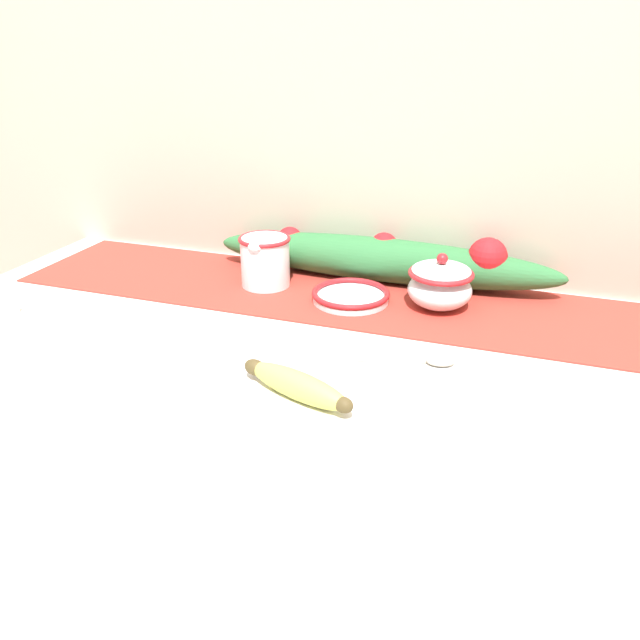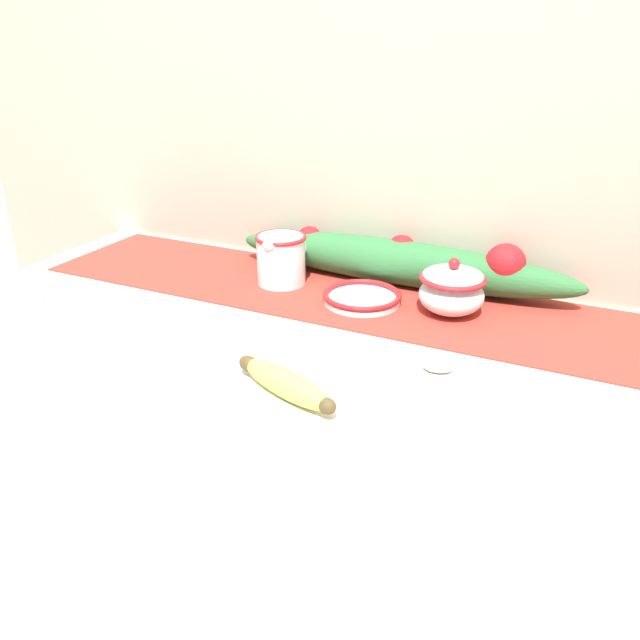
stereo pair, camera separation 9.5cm
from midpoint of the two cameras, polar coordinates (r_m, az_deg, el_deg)
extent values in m
cube|color=silver|center=(1.25, 3.90, -20.03)|extent=(1.48, 0.66, 0.86)
cube|color=#B7AD99|center=(1.23, 11.43, 19.11)|extent=(2.28, 0.04, 2.40)
cube|color=#B23328|center=(1.15, 7.87, 1.68)|extent=(1.36, 0.28, 0.00)
cylinder|color=white|center=(1.20, -1.32, 5.49)|extent=(0.09, 0.09, 0.10)
torus|color=#A31E23|center=(1.19, -1.34, 7.53)|extent=(0.10, 0.10, 0.01)
torus|color=white|center=(1.25, -0.14, 6.61)|extent=(0.05, 0.01, 0.05)
ellipsoid|color=white|center=(1.16, -2.30, 6.81)|extent=(0.03, 0.02, 0.02)
ellipsoid|color=white|center=(1.11, 14.33, 2.16)|extent=(0.11, 0.11, 0.07)
torus|color=#A31E23|center=(1.10, 14.50, 3.65)|extent=(0.12, 0.12, 0.01)
ellipsoid|color=white|center=(1.10, 14.53, 3.92)|extent=(0.10, 0.10, 0.02)
sphere|color=#A31E23|center=(1.09, 14.65, 4.98)|extent=(0.02, 0.02, 0.02)
cylinder|color=white|center=(1.14, 6.25, 1.79)|extent=(0.14, 0.14, 0.01)
torus|color=#A31E23|center=(1.13, 6.27, 2.26)|extent=(0.14, 0.14, 0.01)
ellipsoid|color=#CCD156|center=(0.84, 0.07, -5.93)|extent=(0.17, 0.09, 0.04)
ellipsoid|color=brown|center=(0.89, -3.49, -4.11)|extent=(0.04, 0.03, 0.02)
ellipsoid|color=brown|center=(0.80, 4.08, -7.93)|extent=(0.03, 0.03, 0.02)
cube|color=#A89E89|center=(0.93, 9.05, -4.19)|extent=(0.10, 0.03, 0.00)
ellipsoid|color=#A89E89|center=(0.93, 13.66, -4.33)|extent=(0.05, 0.04, 0.01)
ellipsoid|color=#2D6B38|center=(1.22, 9.42, 5.19)|extent=(0.69, 0.09, 0.08)
sphere|color=red|center=(1.29, 1.16, 7.39)|extent=(0.05, 0.05, 0.05)
sphere|color=red|center=(1.23, 9.67, 6.35)|extent=(0.06, 0.06, 0.06)
sphere|color=red|center=(1.18, 18.82, 4.86)|extent=(0.07, 0.07, 0.07)
camera|label=1|loc=(0.05, -87.14, 1.32)|focal=35.00mm
camera|label=2|loc=(0.05, 92.86, -1.32)|focal=35.00mm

